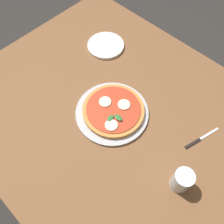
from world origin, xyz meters
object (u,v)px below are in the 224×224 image
at_px(serving_tray, 112,112).
at_px(knife, 198,140).
at_px(dining_table, 117,124).
at_px(pizza, 113,110).
at_px(glass_cup, 182,180).
at_px(plate_white, 106,45).

relative_size(serving_tray, knife, 1.84).
xyz_separation_m(dining_table, serving_tray, (0.02, 0.02, 0.10)).
relative_size(pizza, glass_cup, 2.64).
bearing_deg(dining_table, knife, -157.75).
bearing_deg(plate_white, serving_tray, 138.48).
bearing_deg(serving_tray, plate_white, -41.52).
bearing_deg(plate_white, glass_cup, 155.48).
distance_m(pizza, plate_white, 0.40).
xyz_separation_m(dining_table, pizza, (0.01, 0.01, 0.12)).
relative_size(serving_tray, pizza, 1.19).
distance_m(plate_white, glass_cup, 0.75).
xyz_separation_m(serving_tray, glass_cup, (-0.38, 0.05, 0.04)).
height_order(dining_table, knife, knife).
xyz_separation_m(knife, glass_cup, (-0.05, 0.19, 0.05)).
height_order(pizza, glass_cup, glass_cup).
xyz_separation_m(dining_table, glass_cup, (-0.37, 0.06, 0.14)).
relative_size(dining_table, serving_tray, 4.36).
bearing_deg(plate_white, pizza, 139.40).
xyz_separation_m(serving_tray, pizza, (-0.00, -0.01, 0.02)).
xyz_separation_m(pizza, knife, (-0.33, -0.14, -0.02)).
relative_size(pizza, knife, 1.54).
bearing_deg(dining_table, glass_cup, 170.24).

